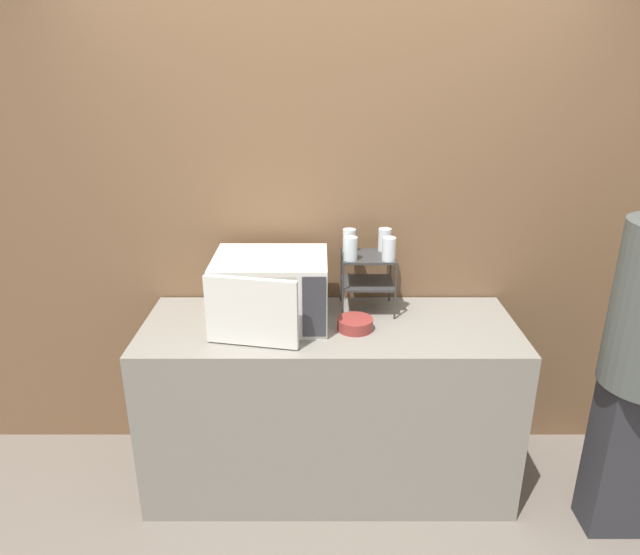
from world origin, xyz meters
name	(u,v)px	position (x,y,z in m)	size (l,w,h in m)	color
ground_plane	(329,521)	(0.00, 0.00, 0.00)	(12.00, 12.00, 0.00)	#6B6056
wall_back	(328,222)	(0.00, 0.71, 1.30)	(8.00, 0.06, 2.60)	brown
counter	(329,403)	(0.00, 0.34, 0.45)	(1.81, 0.67, 0.89)	gray
microwave	(270,291)	(-0.28, 0.37, 1.06)	(0.54, 0.53, 0.33)	silver
dish_rack	(367,271)	(0.19, 0.51, 1.10)	(0.27, 0.23, 0.29)	#333333
glass_front_left	(350,249)	(0.10, 0.45, 1.24)	(0.06, 0.06, 0.11)	silver
glass_back_right	(384,240)	(0.28, 0.59, 1.24)	(0.06, 0.06, 0.11)	silver
glass_front_right	(388,249)	(0.28, 0.44, 1.24)	(0.06, 0.06, 0.11)	silver
glass_back_left	(349,240)	(0.10, 0.58, 1.24)	(0.06, 0.06, 0.11)	silver
bowl	(355,324)	(0.12, 0.28, 0.92)	(0.17, 0.17, 0.06)	maroon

